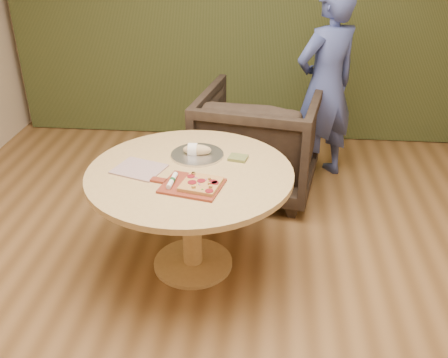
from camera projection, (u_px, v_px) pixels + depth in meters
name	position (u px, v px, depth m)	size (l,w,h in m)	color
room_shell	(208.00, 103.00, 2.40)	(5.04, 6.04, 2.84)	olive
curtain	(244.00, 3.00, 4.93)	(4.80, 0.14, 2.78)	#2F3719
pedestal_table	(191.00, 190.00, 3.25)	(1.33, 1.33, 0.75)	tan
pizza_paddle	(191.00, 186.00, 3.00)	(0.47, 0.35, 0.01)	maroon
flatbread_pizza	(201.00, 184.00, 2.97)	(0.26, 0.26, 0.04)	tan
cutlery_roll	(172.00, 180.00, 3.01)	(0.04, 0.20, 0.03)	white
newspaper	(139.00, 169.00, 3.19)	(0.30, 0.25, 0.01)	beige
serving_tray	(197.00, 155.00, 3.37)	(0.36, 0.36, 0.02)	silver
bread_roll	(196.00, 150.00, 3.35)	(0.19, 0.09, 0.09)	tan
green_packet	(238.00, 158.00, 3.32)	(0.12, 0.10, 0.02)	#525E2A
armchair	(259.00, 136.00, 4.28)	(0.97, 0.91, 1.00)	black
person_standing	(326.00, 87.00, 4.32)	(0.63, 0.41, 1.72)	#3C498A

